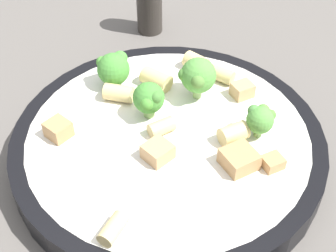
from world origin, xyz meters
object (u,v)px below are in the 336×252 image
at_px(broccoli_floret_0, 149,99).
at_px(rigatoni_4, 119,93).
at_px(broccoli_floret_1, 114,68).
at_px(chicken_chunk_4, 158,152).
at_px(pasta_bowl, 168,143).
at_px(chicken_chunk_2, 242,90).
at_px(chicken_chunk_1, 239,159).
at_px(chicken_chunk_3, 273,162).
at_px(broccoli_floret_3, 260,119).
at_px(rigatoni_1, 156,79).
at_px(chicken_chunk_0, 58,129).
at_px(rigatoni_3, 220,74).
at_px(rigatoni_0, 233,133).
at_px(rigatoni_6, 193,62).
at_px(broccoli_floret_2, 198,76).
at_px(rigatoni_5, 161,129).
at_px(rigatoni_2, 113,229).

bearing_deg(broccoli_floret_0, rigatoni_4, -20.97).
bearing_deg(broccoli_floret_1, rigatoni_4, 119.98).
bearing_deg(rigatoni_4, chicken_chunk_4, 133.59).
height_order(pasta_bowl, broccoli_floret_1, broccoli_floret_1).
distance_m(broccoli_floret_1, chicken_chunk_2, 0.13).
bearing_deg(chicken_chunk_1, chicken_chunk_3, -166.01).
height_order(broccoli_floret_3, chicken_chunk_3, broccoli_floret_3).
bearing_deg(broccoli_floret_1, chicken_chunk_1, 152.26).
relative_size(broccoli_floret_3, rigatoni_1, 1.02).
xyz_separation_m(chicken_chunk_0, chicken_chunk_2, (-0.15, -0.10, -0.00)).
xyz_separation_m(pasta_bowl, chicken_chunk_1, (-0.07, 0.02, 0.02)).
xyz_separation_m(rigatoni_1, rigatoni_3, (-0.06, -0.03, -0.00)).
xyz_separation_m(broccoli_floret_0, chicken_chunk_2, (-0.08, -0.05, -0.01)).
relative_size(rigatoni_0, chicken_chunk_4, 1.12).
bearing_deg(broccoli_floret_0, broccoli_floret_1, -36.16).
xyz_separation_m(rigatoni_3, chicken_chunk_3, (-0.07, 0.10, -0.00)).
bearing_deg(rigatoni_6, broccoli_floret_2, 109.33).
distance_m(rigatoni_0, rigatoni_4, 0.12).
height_order(broccoli_floret_3, rigatoni_4, broccoli_floret_3).
xyz_separation_m(broccoli_floret_0, broccoli_floret_2, (-0.04, -0.04, 0.00)).
distance_m(chicken_chunk_3, chicken_chunk_4, 0.10).
bearing_deg(chicken_chunk_0, rigatoni_4, -118.02).
bearing_deg(rigatoni_6, chicken_chunk_4, 91.40).
distance_m(rigatoni_0, rigatoni_3, 0.09).
xyz_separation_m(broccoli_floret_1, broccoli_floret_2, (-0.08, -0.00, 0.01)).
distance_m(rigatoni_0, chicken_chunk_2, 0.06).
relative_size(broccoli_floret_3, rigatoni_5, 1.30).
height_order(broccoli_floret_2, rigatoni_1, broccoli_floret_2).
height_order(broccoli_floret_3, rigatoni_0, broccoli_floret_3).
height_order(rigatoni_0, rigatoni_5, rigatoni_0).
relative_size(rigatoni_5, chicken_chunk_2, 1.20).
relative_size(broccoli_floret_3, rigatoni_3, 1.04).
xyz_separation_m(broccoli_floret_3, rigatoni_6, (0.08, -0.08, -0.01)).
xyz_separation_m(chicken_chunk_1, chicken_chunk_4, (0.07, 0.01, -0.00)).
height_order(chicken_chunk_0, chicken_chunk_2, chicken_chunk_0).
bearing_deg(broccoli_floret_3, broccoli_floret_0, 2.63).
relative_size(broccoli_floret_0, broccoli_floret_3, 1.18).
bearing_deg(rigatoni_0, broccoli_floret_2, -47.78).
distance_m(rigatoni_3, chicken_chunk_3, 0.12).
relative_size(chicken_chunk_0, chicken_chunk_3, 1.20).
height_order(rigatoni_2, rigatoni_4, rigatoni_4).
relative_size(rigatoni_1, chicken_chunk_1, 1.11).
bearing_deg(chicken_chunk_3, broccoli_floret_1, -21.77).
bearing_deg(chicken_chunk_1, rigatoni_6, -59.76).
xyz_separation_m(rigatoni_4, chicken_chunk_0, (0.03, 0.06, -0.00)).
height_order(rigatoni_5, chicken_chunk_2, same).
relative_size(pasta_bowl, broccoli_floret_2, 6.60).
xyz_separation_m(rigatoni_3, chicken_chunk_0, (0.12, 0.12, 0.00)).
relative_size(rigatoni_2, chicken_chunk_3, 1.48).
relative_size(broccoli_floret_1, chicken_chunk_2, 1.83).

